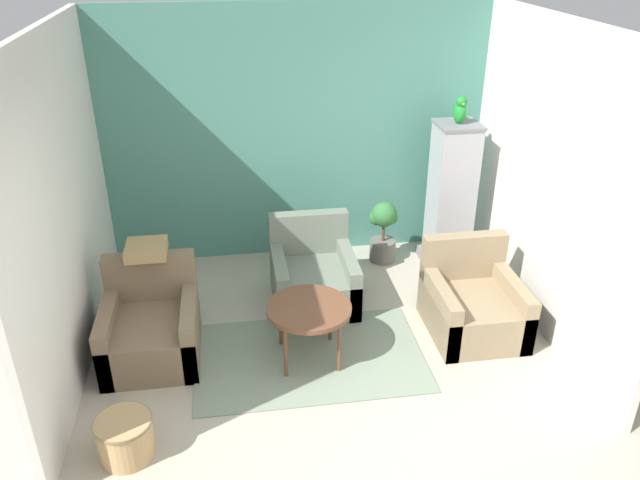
# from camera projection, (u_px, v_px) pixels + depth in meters

# --- Properties ---
(ground_plane) EXTENTS (20.00, 20.00, 0.00)m
(ground_plane) POSITION_uv_depth(u_px,v_px,m) (355.00, 467.00, 4.35)
(ground_plane) COLOR #B2A893
(ground_plane) RESTS_ON ground
(wall_back_accent) EXTENTS (4.17, 0.06, 2.73)m
(wall_back_accent) POSITION_uv_depth(u_px,v_px,m) (297.00, 136.00, 6.64)
(wall_back_accent) COLOR #4C897A
(wall_back_accent) RESTS_ON ground_plane
(wall_left) EXTENTS (0.06, 3.27, 2.73)m
(wall_left) POSITION_uv_depth(u_px,v_px,m) (62.00, 212.00, 4.90)
(wall_left) COLOR silver
(wall_left) RESTS_ON ground_plane
(wall_right) EXTENTS (0.06, 3.27, 2.73)m
(wall_right) POSITION_uv_depth(u_px,v_px,m) (552.00, 182.00, 5.45)
(wall_right) COLOR silver
(wall_right) RESTS_ON ground_plane
(area_rug) EXTENTS (1.97, 1.24, 0.01)m
(area_rug) POSITION_uv_depth(u_px,v_px,m) (309.00, 357.00, 5.44)
(area_rug) COLOR gray
(area_rug) RESTS_ON ground_plane
(coffee_table) EXTENTS (0.72, 0.72, 0.53)m
(coffee_table) POSITION_uv_depth(u_px,v_px,m) (309.00, 311.00, 5.23)
(coffee_table) COLOR brown
(coffee_table) RESTS_ON ground_plane
(armchair_left) EXTENTS (0.79, 0.88, 0.82)m
(armchair_left) POSITION_uv_depth(u_px,v_px,m) (152.00, 329.00, 5.38)
(armchair_left) COLOR #7A664C
(armchair_left) RESTS_ON ground_plane
(armchair_right) EXTENTS (0.79, 0.88, 0.82)m
(armchair_right) POSITION_uv_depth(u_px,v_px,m) (472.00, 305.00, 5.72)
(armchair_right) COLOR #8E7A5B
(armchair_right) RESTS_ON ground_plane
(armchair_middle) EXTENTS (0.79, 0.88, 0.82)m
(armchair_middle) POSITION_uv_depth(u_px,v_px,m) (313.00, 278.00, 6.16)
(armchair_middle) COLOR slate
(armchair_middle) RESTS_ON ground_plane
(birdcage) EXTENTS (0.53, 0.53, 1.59)m
(birdcage) POSITION_uv_depth(u_px,v_px,m) (451.00, 198.00, 6.65)
(birdcage) COLOR slate
(birdcage) RESTS_ON ground_plane
(parrot) EXTENTS (0.13, 0.24, 0.28)m
(parrot) POSITION_uv_depth(u_px,v_px,m) (460.00, 110.00, 6.22)
(parrot) COLOR #1E842D
(parrot) RESTS_ON birdcage
(potted_plant) EXTENTS (0.30, 0.29, 0.70)m
(potted_plant) POSITION_uv_depth(u_px,v_px,m) (383.00, 230.00, 6.86)
(potted_plant) COLOR #66605B
(potted_plant) RESTS_ON ground_plane
(wicker_basket) EXTENTS (0.41, 0.41, 0.32)m
(wicker_basket) POSITION_uv_depth(u_px,v_px,m) (125.00, 437.00, 4.38)
(wicker_basket) COLOR tan
(wicker_basket) RESTS_ON ground_plane
(throw_pillow) EXTENTS (0.35, 0.35, 0.10)m
(throw_pillow) POSITION_uv_depth(u_px,v_px,m) (146.00, 249.00, 5.39)
(throw_pillow) COLOR tan
(throw_pillow) RESTS_ON armchair_left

